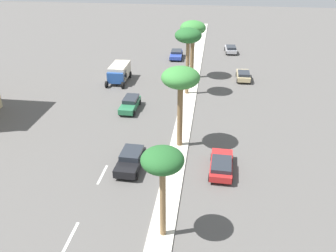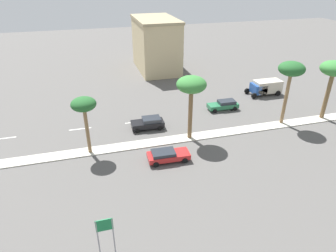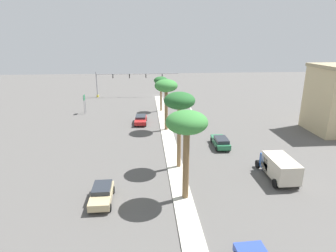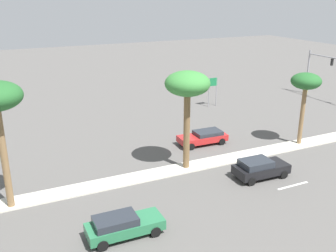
# 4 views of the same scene
# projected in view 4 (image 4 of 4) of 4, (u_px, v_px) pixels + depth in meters

# --- Properties ---
(ground_plane) EXTENTS (160.00, 160.00, 0.00)m
(ground_plane) POSITION_uv_depth(u_px,v_px,m) (110.00, 184.00, 28.96)
(ground_plane) COLOR #565451
(lane_stripe_right) EXTENTS (0.20, 2.80, 0.01)m
(lane_stripe_right) POSITION_uv_depth(u_px,v_px,m) (293.00, 186.00, 28.70)
(lane_stripe_right) COLOR silver
(lane_stripe_right) RESTS_ON ground
(lane_stripe_mid) EXTENTS (0.20, 2.80, 0.01)m
(lane_stripe_mid) POSITION_uv_depth(u_px,v_px,m) (128.00, 229.00, 23.49)
(lane_stripe_mid) COLOR silver
(lane_stripe_mid) RESTS_ON ground
(directional_road_sign) EXTENTS (0.10, 1.21, 3.59)m
(directional_road_sign) POSITION_uv_depth(u_px,v_px,m) (213.00, 86.00, 47.96)
(directional_road_sign) COLOR gray
(directional_road_sign) RESTS_ON ground
(palm_tree_front) EXTENTS (2.69, 2.69, 6.69)m
(palm_tree_front) POSITION_uv_depth(u_px,v_px,m) (306.00, 84.00, 34.63)
(palm_tree_front) COLOR olive
(palm_tree_front) RESTS_ON median_curb
(palm_tree_mid) EXTENTS (3.48, 3.48, 7.88)m
(palm_tree_mid) POSITION_uv_depth(u_px,v_px,m) (187.00, 87.00, 29.35)
(palm_tree_mid) COLOR brown
(palm_tree_mid) RESTS_ON median_curb
(sedan_black_rear) EXTENTS (2.15, 4.30, 1.50)m
(sedan_black_rear) POSITION_uv_depth(u_px,v_px,m) (260.00, 168.00, 29.77)
(sedan_black_rear) COLOR black
(sedan_black_rear) RESTS_ON ground
(sedan_green_near) EXTENTS (1.91, 4.54, 1.39)m
(sedan_green_near) POSITION_uv_depth(u_px,v_px,m) (123.00, 225.00, 22.52)
(sedan_green_near) COLOR #287047
(sedan_green_near) RESTS_ON ground
(sedan_red_outboard) EXTENTS (2.14, 4.64, 1.25)m
(sedan_red_outboard) POSITION_uv_depth(u_px,v_px,m) (204.00, 137.00, 36.39)
(sedan_red_outboard) COLOR red
(sedan_red_outboard) RESTS_ON ground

